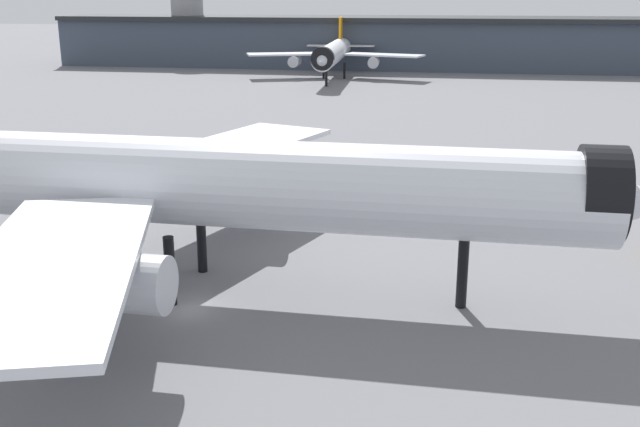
{
  "coord_description": "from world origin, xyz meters",
  "views": [
    {
      "loc": [
        15.95,
        -45.17,
        20.79
      ],
      "look_at": [
        8.63,
        3.41,
        6.18
      ],
      "focal_mm": 41.75,
      "sensor_mm": 36.0,
      "label": 1
    }
  ],
  "objects_px": {
    "airliner_far_taxiway": "(333,53)",
    "traffic_cone_near_nose": "(501,197)",
    "airliner_near_gate": "(215,184)",
    "baggage_tug_wing": "(391,171)"
  },
  "relations": [
    {
      "from": "airliner_near_gate",
      "to": "traffic_cone_near_nose",
      "type": "height_order",
      "value": "airliner_near_gate"
    },
    {
      "from": "airliner_far_taxiway",
      "to": "traffic_cone_near_nose",
      "type": "xyz_separation_m",
      "value": [
        32.23,
        -108.85,
        -6.08
      ]
    },
    {
      "from": "baggage_tug_wing",
      "to": "airliner_near_gate",
      "type": "bearing_deg",
      "value": 138.85
    },
    {
      "from": "airliner_far_taxiway",
      "to": "traffic_cone_near_nose",
      "type": "relative_size",
      "value": 73.64
    },
    {
      "from": "baggage_tug_wing",
      "to": "traffic_cone_near_nose",
      "type": "bearing_deg",
      "value": -147.4
    },
    {
      "from": "airliner_near_gate",
      "to": "airliner_far_taxiway",
      "type": "relative_size",
      "value": 1.23
    },
    {
      "from": "airliner_near_gate",
      "to": "airliner_far_taxiway",
      "type": "xyz_separation_m",
      "value": [
        -9.83,
        136.81,
        -1.48
      ]
    },
    {
      "from": "airliner_near_gate",
      "to": "traffic_cone_near_nose",
      "type": "relative_size",
      "value": 90.36
    },
    {
      "from": "airliner_near_gate",
      "to": "baggage_tug_wing",
      "type": "xyz_separation_m",
      "value": [
        10.51,
        35.59,
        -6.92
      ]
    },
    {
      "from": "baggage_tug_wing",
      "to": "traffic_cone_near_nose",
      "type": "relative_size",
      "value": 5.3
    }
  ]
}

